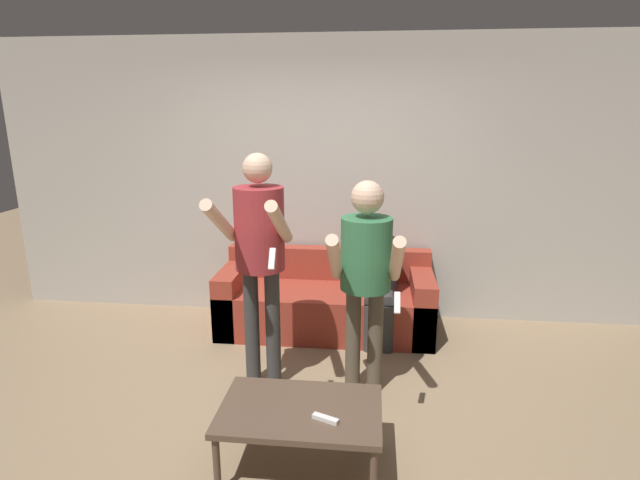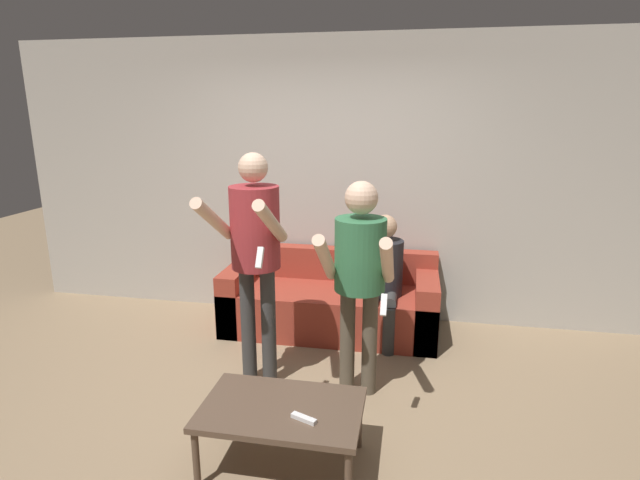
{
  "view_description": "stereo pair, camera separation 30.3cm",
  "coord_description": "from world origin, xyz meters",
  "px_view_note": "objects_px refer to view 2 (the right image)",
  "views": [
    {
      "loc": [
        0.49,
        -2.95,
        2.03
      ],
      "look_at": [
        0.08,
        0.89,
        1.01
      ],
      "focal_mm": 28.0,
      "sensor_mm": 36.0,
      "label": 1
    },
    {
      "loc": [
        0.79,
        -2.91,
        2.03
      ],
      "look_at": [
        0.08,
        0.89,
        1.01
      ],
      "focal_mm": 28.0,
      "sensor_mm": 36.0,
      "label": 2
    }
  ],
  "objects_px": {
    "person_standing_left": "(255,243)",
    "remote_on_table": "(304,418)",
    "person_standing_right": "(360,266)",
    "coffee_table": "(282,412)",
    "person_seated": "(383,273)",
    "couch": "(330,303)"
  },
  "relations": [
    {
      "from": "person_standing_left",
      "to": "remote_on_table",
      "type": "height_order",
      "value": "person_standing_left"
    },
    {
      "from": "person_standing_right",
      "to": "coffee_table",
      "type": "relative_size",
      "value": 1.71
    },
    {
      "from": "person_seated",
      "to": "remote_on_table",
      "type": "height_order",
      "value": "person_seated"
    },
    {
      "from": "person_standing_left",
      "to": "remote_on_table",
      "type": "bearing_deg",
      "value": -59.79
    },
    {
      "from": "person_seated",
      "to": "remote_on_table",
      "type": "bearing_deg",
      "value": -99.13
    },
    {
      "from": "person_standing_left",
      "to": "remote_on_table",
      "type": "relative_size",
      "value": 11.42
    },
    {
      "from": "coffee_table",
      "to": "remote_on_table",
      "type": "distance_m",
      "value": 0.19
    },
    {
      "from": "person_standing_left",
      "to": "coffee_table",
      "type": "bearing_deg",
      "value": -64.52
    },
    {
      "from": "person_standing_left",
      "to": "coffee_table",
      "type": "xyz_separation_m",
      "value": [
        0.41,
        -0.87,
        -0.75
      ]
    },
    {
      "from": "person_standing_left",
      "to": "coffee_table",
      "type": "relative_size",
      "value": 1.9
    },
    {
      "from": "person_seated",
      "to": "remote_on_table",
      "type": "xyz_separation_m",
      "value": [
        -0.3,
        -1.88,
        -0.23
      ]
    },
    {
      "from": "person_standing_right",
      "to": "person_seated",
      "type": "height_order",
      "value": "person_standing_right"
    },
    {
      "from": "person_standing_right",
      "to": "person_seated",
      "type": "xyz_separation_m",
      "value": [
        0.12,
        0.91,
        -0.35
      ]
    },
    {
      "from": "person_standing_left",
      "to": "remote_on_table",
      "type": "xyz_separation_m",
      "value": [
        0.57,
        -0.97,
        -0.7
      ]
    },
    {
      "from": "remote_on_table",
      "to": "person_standing_right",
      "type": "bearing_deg",
      "value": 79.08
    },
    {
      "from": "couch",
      "to": "person_seated",
      "type": "relative_size",
      "value": 1.71
    },
    {
      "from": "person_seated",
      "to": "remote_on_table",
      "type": "distance_m",
      "value": 1.92
    },
    {
      "from": "couch",
      "to": "person_standing_left",
      "type": "distance_m",
      "value": 1.39
    },
    {
      "from": "couch",
      "to": "coffee_table",
      "type": "bearing_deg",
      "value": -88.91
    },
    {
      "from": "person_standing_right",
      "to": "remote_on_table",
      "type": "xyz_separation_m",
      "value": [
        -0.19,
        -0.97,
        -0.58
      ]
    },
    {
      "from": "person_standing_right",
      "to": "person_seated",
      "type": "bearing_deg",
      "value": 82.79
    },
    {
      "from": "coffee_table",
      "to": "person_standing_right",
      "type": "bearing_deg",
      "value": 68.51
    }
  ]
}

